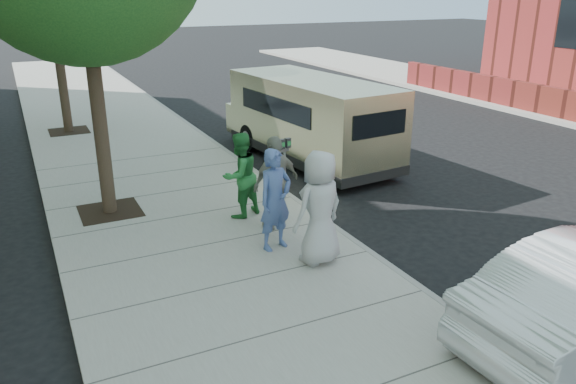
% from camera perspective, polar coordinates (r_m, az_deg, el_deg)
% --- Properties ---
extents(ground, '(120.00, 120.00, 0.00)m').
position_cam_1_polar(ground, '(10.56, -2.91, -5.01)').
color(ground, black).
rests_on(ground, ground).
extents(sidewalk, '(5.00, 60.00, 0.15)m').
position_cam_1_polar(sidewalk, '(10.22, -8.10, -5.64)').
color(sidewalk, gray).
rests_on(sidewalk, ground).
extents(curb_face, '(0.12, 60.00, 0.16)m').
position_cam_1_polar(curb_face, '(11.12, 3.91, -3.27)').
color(curb_face, gray).
rests_on(curb_face, ground).
extents(parking_meter, '(0.29, 0.15, 1.34)m').
position_cam_1_polar(parking_meter, '(11.92, -0.33, 3.72)').
color(parking_meter, gray).
rests_on(parking_meter, sidewalk).
extents(van, '(2.55, 6.18, 2.24)m').
position_cam_1_polar(van, '(15.16, 2.13, 7.53)').
color(van, beige).
rests_on(van, ground).
extents(person_officer, '(0.74, 0.57, 1.80)m').
position_cam_1_polar(person_officer, '(9.62, -1.30, -0.79)').
color(person_officer, '#4B63A0').
rests_on(person_officer, sidewalk).
extents(person_green_shirt, '(1.01, 0.91, 1.70)m').
position_cam_1_polar(person_green_shirt, '(11.06, -4.88, 1.70)').
color(person_green_shirt, '#2D8A3E').
rests_on(person_green_shirt, sidewalk).
extents(person_gray_shirt, '(1.05, 0.81, 1.91)m').
position_cam_1_polar(person_gray_shirt, '(9.11, 3.24, -1.63)').
color(person_gray_shirt, '#B3B3B6').
rests_on(person_gray_shirt, sidewalk).
extents(person_striped_polo, '(1.13, 0.71, 1.78)m').
position_cam_1_polar(person_striped_polo, '(10.48, -1.23, 0.97)').
color(person_striped_polo, gray).
rests_on(person_striped_polo, sidewalk).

